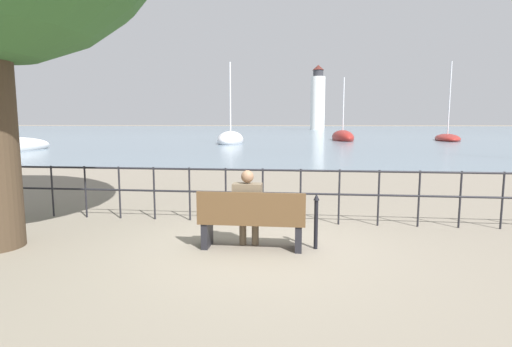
# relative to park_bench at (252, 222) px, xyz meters

# --- Properties ---
(ground_plane) EXTENTS (1000.00, 1000.00, 0.00)m
(ground_plane) POSITION_rel_park_bench_xyz_m (0.00, 0.06, -0.42)
(ground_plane) COLOR gray
(harbor_water) EXTENTS (600.00, 300.00, 0.01)m
(harbor_water) POSITION_rel_park_bench_xyz_m (0.00, 160.38, -0.42)
(harbor_water) COLOR slate
(harbor_water) RESTS_ON ground_plane
(park_bench) EXTENTS (1.61, 0.45, 0.90)m
(park_bench) POSITION_rel_park_bench_xyz_m (0.00, 0.00, 0.00)
(park_bench) COLOR brown
(park_bench) RESTS_ON ground_plane
(seated_person_left) EXTENTS (0.44, 0.35, 1.21)m
(seated_person_left) POSITION_rel_park_bench_xyz_m (-0.07, 0.08, 0.24)
(seated_person_left) COLOR brown
(seated_person_left) RESTS_ON ground_plane
(promenade_railing) EXTENTS (13.04, 0.04, 1.05)m
(promenade_railing) POSITION_rel_park_bench_xyz_m (0.00, 1.68, 0.27)
(promenade_railing) COLOR black
(promenade_railing) RESTS_ON ground_plane
(closed_umbrella) EXTENTS (0.09, 0.09, 0.86)m
(closed_umbrella) POSITION_rel_park_bench_xyz_m (0.97, 0.13, 0.05)
(closed_umbrella) COLOR black
(closed_umbrella) RESTS_ON ground_plane
(sailboat_0) EXTENTS (2.55, 5.17, 8.12)m
(sailboat_0) POSITION_rel_park_bench_xyz_m (-6.08, 31.72, -0.05)
(sailboat_0) COLOR silver
(sailboat_0) RESTS_ON ground_plane
(sailboat_1) EXTENTS (2.82, 7.03, 7.53)m
(sailboat_1) POSITION_rel_park_bench_xyz_m (5.24, 40.34, -0.07)
(sailboat_1) COLOR maroon
(sailboat_1) RESTS_ON ground_plane
(sailboat_2) EXTENTS (2.77, 8.88, 8.55)m
(sailboat_2) POSITION_rel_park_bench_xyz_m (-19.51, 19.05, -0.12)
(sailboat_2) COLOR white
(sailboat_2) RESTS_ON ground_plane
(sailboat_3) EXTENTS (4.04, 8.47, 9.11)m
(sailboat_3) POSITION_rel_park_bench_xyz_m (17.06, 41.73, -0.18)
(sailboat_3) COLOR maroon
(sailboat_3) RESTS_ON ground_plane
(harbor_lighthouse) EXTENTS (4.63, 4.63, 20.60)m
(harbor_lighthouse) POSITION_rel_park_bench_xyz_m (5.41, 126.59, 9.16)
(harbor_lighthouse) COLOR white
(harbor_lighthouse) RESTS_ON ground_plane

